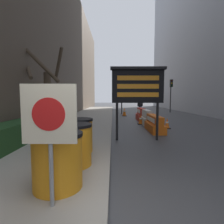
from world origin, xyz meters
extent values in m
cube|color=brown|center=(-4.01, 9.80, 6.62)|extent=(0.40, 50.40, 13.24)
cube|color=#1E421E|center=(-3.21, 3.46, 0.52)|extent=(0.90, 4.73, 0.72)
cylinder|color=#4C3D2D|center=(-3.20, 6.69, 1.55)|extent=(0.35, 0.35, 2.79)
cylinder|color=#4C3D2D|center=(-2.75, 7.04, 3.40)|extent=(0.83, 1.08, 1.60)
cylinder|color=#4C3D2D|center=(-3.88, 6.09, 3.11)|extent=(1.14, 1.58, 1.34)
cylinder|color=#4C3D2D|center=(-3.15, 5.98, 3.14)|extent=(1.53, 0.29, 1.56)
cylinder|color=orange|center=(-0.87, 0.78, 0.60)|extent=(0.82, 0.82, 0.88)
cylinder|color=black|center=(-0.87, 0.78, 1.07)|extent=(0.86, 0.86, 0.06)
cylinder|color=orange|center=(-0.84, 1.77, 0.60)|extent=(0.82, 0.82, 0.88)
cylinder|color=black|center=(-0.84, 1.77, 1.07)|extent=(0.86, 0.86, 0.06)
cylinder|color=orange|center=(-0.93, 2.77, 0.60)|extent=(0.82, 0.82, 0.88)
cylinder|color=black|center=(-0.93, 2.77, 1.07)|extent=(0.86, 0.86, 0.06)
cylinder|color=gray|center=(-0.79, 0.25, 0.81)|extent=(0.06, 0.06, 1.31)
cube|color=beige|center=(-0.79, 0.23, 1.47)|extent=(0.75, 0.04, 0.81)
cylinder|color=red|center=(-0.79, 0.21, 1.47)|extent=(0.45, 0.01, 0.45)
cylinder|color=black|center=(0.23, 4.78, 0.75)|extent=(0.10, 0.10, 1.49)
cylinder|color=black|center=(1.83, 4.78, 0.75)|extent=(0.10, 0.10, 1.49)
cube|color=black|center=(1.03, 4.78, 2.13)|extent=(2.00, 0.24, 1.27)
cube|color=black|center=(1.03, 4.70, 2.81)|extent=(2.12, 0.34, 0.10)
cube|color=orange|center=(1.03, 4.65, 2.45)|extent=(1.60, 0.02, 0.18)
cube|color=orange|center=(1.03, 4.65, 2.13)|extent=(1.60, 0.02, 0.18)
cube|color=orange|center=(1.03, 4.65, 1.81)|extent=(1.60, 0.02, 0.18)
cube|color=orange|center=(2.18, 6.68, 0.20)|extent=(0.64, 2.13, 0.40)
cube|color=orange|center=(2.18, 6.68, 0.60)|extent=(0.39, 2.13, 0.40)
cube|color=white|center=(1.98, 6.68, 0.60)|extent=(0.02, 1.70, 0.20)
cube|color=silver|center=(2.18, 8.76, 0.23)|extent=(0.55, 1.61, 0.46)
cube|color=silver|center=(2.18, 8.76, 0.69)|extent=(0.33, 1.61, 0.46)
cube|color=white|center=(2.00, 8.76, 0.69)|extent=(0.02, 1.29, 0.23)
cube|color=red|center=(2.18, 10.97, 0.23)|extent=(0.58, 1.77, 0.47)
cube|color=red|center=(2.18, 10.97, 0.70)|extent=(0.35, 1.77, 0.47)
cube|color=white|center=(2.00, 10.97, 0.70)|extent=(0.02, 1.42, 0.23)
cube|color=black|center=(1.85, 8.95, 0.02)|extent=(0.37, 0.37, 0.04)
cone|color=orange|center=(1.85, 8.95, 0.35)|extent=(0.29, 0.29, 0.61)
cylinder|color=white|center=(1.85, 8.95, 0.38)|extent=(0.17, 0.17, 0.09)
cube|color=black|center=(3.05, 7.41, 0.02)|extent=(0.34, 0.34, 0.04)
cone|color=orange|center=(3.05, 7.41, 0.32)|extent=(0.27, 0.27, 0.56)
cylinder|color=white|center=(3.05, 7.41, 0.35)|extent=(0.15, 0.15, 0.08)
cube|color=black|center=(1.14, 14.18, 0.02)|extent=(0.44, 0.44, 0.04)
cone|color=orange|center=(1.14, 14.18, 0.42)|extent=(0.35, 0.35, 0.75)
cylinder|color=white|center=(1.14, 14.18, 0.45)|extent=(0.20, 0.20, 0.11)
cylinder|color=#2D2D30|center=(0.98, 16.12, 2.13)|extent=(0.12, 0.12, 4.25)
cube|color=black|center=(0.98, 15.96, 3.83)|extent=(0.28, 0.28, 0.84)
sphere|color=#360605|center=(0.98, 15.81, 4.11)|extent=(0.15, 0.15, 0.15)
sphere|color=#392C06|center=(0.98, 15.81, 3.83)|extent=(0.15, 0.15, 0.15)
sphere|color=green|center=(0.98, 15.81, 3.55)|extent=(0.15, 0.15, 0.15)
cylinder|color=#2D2D30|center=(6.73, 18.16, 1.89)|extent=(0.12, 0.12, 3.77)
cube|color=black|center=(6.73, 18.00, 3.35)|extent=(0.28, 0.28, 0.84)
sphere|color=#360605|center=(6.73, 17.85, 3.63)|extent=(0.15, 0.15, 0.15)
sphere|color=gold|center=(6.73, 17.85, 3.35)|extent=(0.15, 0.15, 0.15)
sphere|color=black|center=(6.73, 17.85, 3.07)|extent=(0.15, 0.15, 0.15)
cylinder|color=#23283D|center=(2.64, 14.86, 0.44)|extent=(0.15, 0.15, 0.88)
cylinder|color=#23283D|center=(2.80, 14.86, 0.44)|extent=(0.15, 0.15, 0.88)
cube|color=black|center=(2.72, 14.86, 1.24)|extent=(0.55, 0.54, 0.70)
sphere|color=tan|center=(2.72, 14.86, 1.71)|extent=(0.24, 0.24, 0.24)
camera|label=1|loc=(0.07, -2.11, 1.68)|focal=28.00mm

